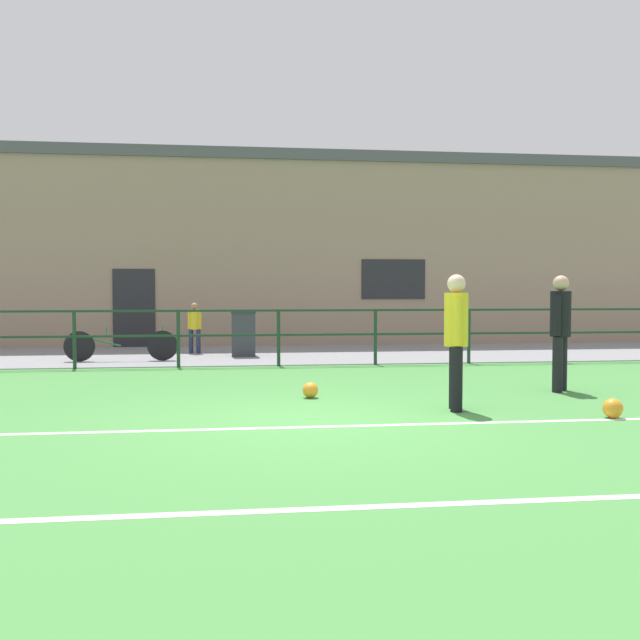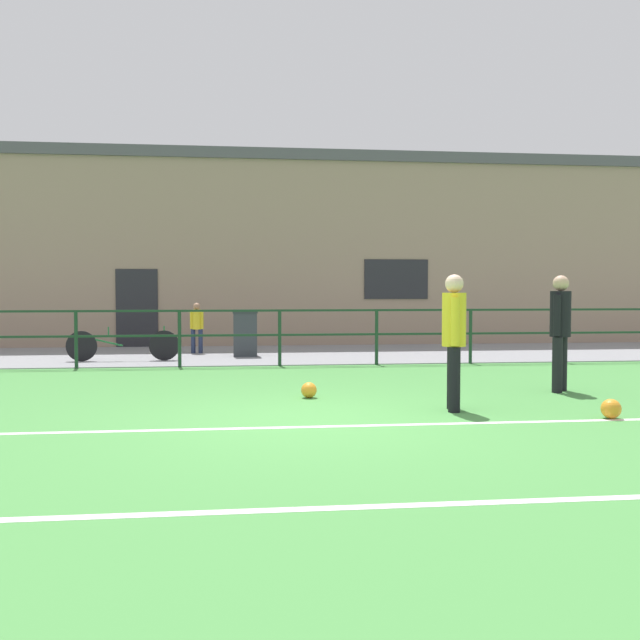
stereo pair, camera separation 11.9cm
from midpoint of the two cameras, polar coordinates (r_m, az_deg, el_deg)
name	(u,v)px [view 1 (the left image)]	position (r m, az deg, el deg)	size (l,w,h in m)	color
ground	(313,422)	(8.38, -1.02, -8.31)	(60.00, 44.00, 0.04)	#478C42
field_line_touchline	(316,427)	(8.00, -0.72, -8.67)	(36.00, 0.11, 0.00)	white
field_line_hash	(366,507)	(5.17, 3.09, -14.93)	(36.00, 0.11, 0.00)	white
pavement_strip	(272,354)	(16.78, -4.15, -2.79)	(48.00, 5.00, 0.02)	gray
perimeter_fence	(279,329)	(14.23, -3.62, -0.75)	(36.07, 0.07, 1.15)	#193823
clubhouse_facade	(264,250)	(20.44, -4.73, 5.71)	(28.00, 2.56, 5.39)	gray
player_goalkeeper	(560,326)	(11.24, 18.66, -0.44)	(0.35, 0.39, 1.77)	black
player_striker	(456,333)	(9.13, 10.63, -1.07)	(0.31, 0.47, 1.74)	black
soccer_ball_match	(310,390)	(10.08, -1.13, -5.72)	(0.23, 0.23, 0.23)	orange
soccer_ball_spare	(613,408)	(9.20, 22.35, -6.65)	(0.24, 0.24, 0.24)	orange
spectator_child	(195,325)	(17.12, -10.35, -0.37)	(0.33, 0.21, 1.21)	#232D4C
bicycle_parked_2	(121,345)	(15.62, -16.08, -1.98)	(2.38, 0.04, 0.75)	black
trash_bin_0	(243,333)	(16.22, -6.46, -1.03)	(0.57, 0.48, 1.07)	#33383D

